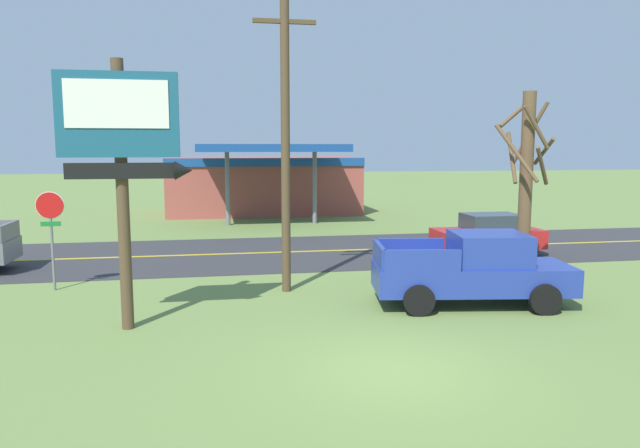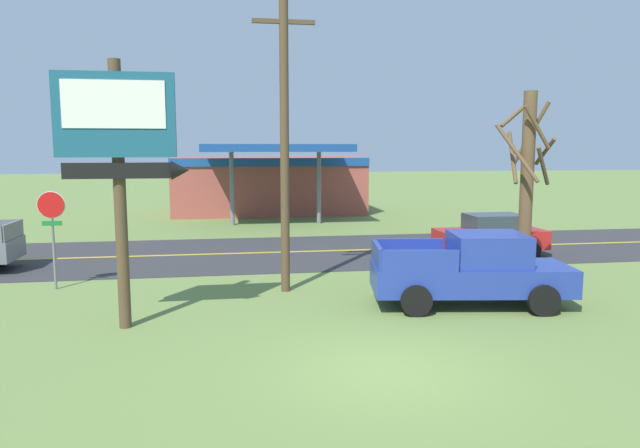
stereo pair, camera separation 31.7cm
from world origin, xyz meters
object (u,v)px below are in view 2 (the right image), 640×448
(stop_sign, at_px, (52,222))
(gas_station, at_px, (269,183))
(motel_sign, at_px, (120,147))
(pickup_blue_parked_on_lawn, at_px, (473,270))
(bare_tree, at_px, (527,182))
(car_red_near_lane, at_px, (491,235))
(utility_pole, at_px, (284,126))

(stop_sign, xyz_separation_m, gas_station, (7.84, 19.61, -0.08))
(motel_sign, xyz_separation_m, gas_station, (5.08, 23.99, -2.29))
(stop_sign, xyz_separation_m, pickup_blue_parked_on_lawn, (11.59, -3.72, -1.06))
(stop_sign, bearing_deg, bare_tree, -6.30)
(bare_tree, xyz_separation_m, pickup_blue_parked_on_lawn, (-2.61, -2.15, -2.21))
(bare_tree, distance_m, gas_station, 22.15)
(motel_sign, bearing_deg, gas_station, 78.05)
(motel_sign, relative_size, stop_sign, 2.10)
(motel_sign, distance_m, car_red_near_lane, 15.00)
(motel_sign, bearing_deg, stop_sign, 122.29)
(gas_station, bearing_deg, stop_sign, -111.80)
(motel_sign, bearing_deg, car_red_near_lane, 30.64)
(utility_pole, distance_m, gas_station, 21.15)
(gas_station, relative_size, pickup_blue_parked_on_lawn, 2.21)
(utility_pole, distance_m, car_red_near_lane, 10.39)
(motel_sign, bearing_deg, utility_pole, 37.18)
(utility_pole, bearing_deg, car_red_near_lane, 27.19)
(bare_tree, distance_m, car_red_near_lane, 5.32)
(bare_tree, xyz_separation_m, gas_station, (-6.36, 21.18, -1.23))
(gas_station, bearing_deg, motel_sign, -101.95)
(utility_pole, distance_m, pickup_blue_parked_on_lawn, 6.61)
(gas_station, bearing_deg, car_red_near_lane, -65.64)
(utility_pole, bearing_deg, stop_sign, 169.08)
(pickup_blue_parked_on_lawn, bearing_deg, gas_station, 99.14)
(pickup_blue_parked_on_lawn, distance_m, car_red_near_lane, 7.75)
(bare_tree, bearing_deg, car_red_near_lane, 76.33)
(utility_pole, bearing_deg, pickup_blue_parked_on_lawn, -26.64)
(motel_sign, bearing_deg, pickup_blue_parked_on_lawn, 4.27)
(stop_sign, distance_m, gas_station, 21.12)
(utility_pole, xyz_separation_m, bare_tree, (7.40, -0.26, -1.65))
(stop_sign, height_order, utility_pole, utility_pole)
(utility_pole, height_order, car_red_near_lane, utility_pole)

